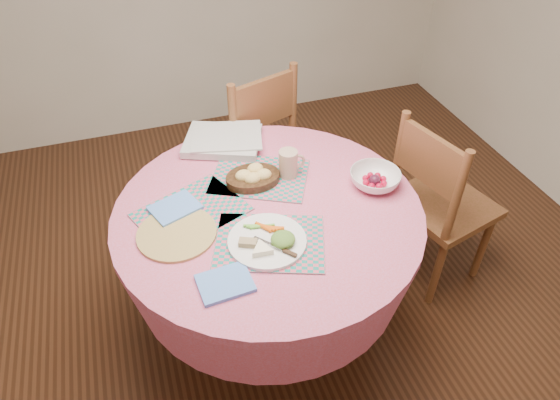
{
  "coord_description": "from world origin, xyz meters",
  "views": [
    {
      "loc": [
        -0.43,
        -1.43,
        2.06
      ],
      "look_at": [
        0.05,
        0.0,
        0.78
      ],
      "focal_mm": 32.0,
      "sensor_mm": 36.0,
      "label": 1
    }
  ],
  "objects_px": {
    "bread_bowl": "(253,176)",
    "fruit_bowl": "(375,179)",
    "wicker_trivet": "(177,233)",
    "dinner_plate": "(269,240)",
    "latte_mug": "(289,163)",
    "dining_table": "(269,243)",
    "chair_back": "(250,143)",
    "chair_right": "(438,202)"
  },
  "relations": [
    {
      "from": "bread_bowl",
      "to": "fruit_bowl",
      "type": "relative_size",
      "value": 1.09
    },
    {
      "from": "wicker_trivet",
      "to": "bread_bowl",
      "type": "bearing_deg",
      "value": 30.23
    },
    {
      "from": "dinner_plate",
      "to": "fruit_bowl",
      "type": "bearing_deg",
      "value": 20.07
    },
    {
      "from": "latte_mug",
      "to": "dining_table",
      "type": "bearing_deg",
      "value": -130.05
    },
    {
      "from": "dinner_plate",
      "to": "bread_bowl",
      "type": "bearing_deg",
      "value": 82.98
    },
    {
      "from": "dining_table",
      "to": "chair_back",
      "type": "bearing_deg",
      "value": 79.7
    },
    {
      "from": "chair_back",
      "to": "wicker_trivet",
      "type": "relative_size",
      "value": 3.27
    },
    {
      "from": "wicker_trivet",
      "to": "latte_mug",
      "type": "relative_size",
      "value": 2.51
    },
    {
      "from": "chair_right",
      "to": "bread_bowl",
      "type": "xyz_separation_m",
      "value": [
        -0.89,
        0.11,
        0.29
      ]
    },
    {
      "from": "wicker_trivet",
      "to": "bread_bowl",
      "type": "relative_size",
      "value": 1.3
    },
    {
      "from": "dining_table",
      "to": "chair_right",
      "type": "relative_size",
      "value": 1.32
    },
    {
      "from": "wicker_trivet",
      "to": "dining_table",
      "type": "bearing_deg",
      "value": 5.17
    },
    {
      "from": "latte_mug",
      "to": "fruit_bowl",
      "type": "xyz_separation_m",
      "value": [
        0.32,
        -0.18,
        -0.03
      ]
    },
    {
      "from": "dining_table",
      "to": "bread_bowl",
      "type": "distance_m",
      "value": 0.29
    },
    {
      "from": "dining_table",
      "to": "latte_mug",
      "type": "xyz_separation_m",
      "value": [
        0.15,
        0.18,
        0.26
      ]
    },
    {
      "from": "chair_right",
      "to": "dinner_plate",
      "type": "relative_size",
      "value": 3.24
    },
    {
      "from": "chair_back",
      "to": "latte_mug",
      "type": "bearing_deg",
      "value": 70.68
    },
    {
      "from": "latte_mug",
      "to": "fruit_bowl",
      "type": "relative_size",
      "value": 0.56
    },
    {
      "from": "fruit_bowl",
      "to": "bread_bowl",
      "type": "bearing_deg",
      "value": 159.81
    },
    {
      "from": "dinner_plate",
      "to": "latte_mug",
      "type": "relative_size",
      "value": 2.43
    },
    {
      "from": "bread_bowl",
      "to": "dining_table",
      "type": "bearing_deg",
      "value": -86.65
    },
    {
      "from": "wicker_trivet",
      "to": "latte_mug",
      "type": "distance_m",
      "value": 0.56
    },
    {
      "from": "dining_table",
      "to": "fruit_bowl",
      "type": "xyz_separation_m",
      "value": [
        0.47,
        0.0,
        0.23
      ]
    },
    {
      "from": "chair_right",
      "to": "latte_mug",
      "type": "bearing_deg",
      "value": 67.37
    },
    {
      "from": "fruit_bowl",
      "to": "dinner_plate",
      "type": "bearing_deg",
      "value": -159.93
    },
    {
      "from": "wicker_trivet",
      "to": "fruit_bowl",
      "type": "relative_size",
      "value": 1.42
    },
    {
      "from": "latte_mug",
      "to": "fruit_bowl",
      "type": "distance_m",
      "value": 0.37
    },
    {
      "from": "dining_table",
      "to": "dinner_plate",
      "type": "bearing_deg",
      "value": -106.2
    },
    {
      "from": "dining_table",
      "to": "dinner_plate",
      "type": "height_order",
      "value": "dinner_plate"
    },
    {
      "from": "wicker_trivet",
      "to": "fruit_bowl",
      "type": "height_order",
      "value": "fruit_bowl"
    },
    {
      "from": "dining_table",
      "to": "fruit_bowl",
      "type": "height_order",
      "value": "fruit_bowl"
    },
    {
      "from": "chair_right",
      "to": "bread_bowl",
      "type": "bearing_deg",
      "value": 68.83
    },
    {
      "from": "chair_back",
      "to": "latte_mug",
      "type": "distance_m",
      "value": 0.71
    },
    {
      "from": "dinner_plate",
      "to": "dining_table",
      "type": "bearing_deg",
      "value": 73.8
    },
    {
      "from": "wicker_trivet",
      "to": "dinner_plate",
      "type": "height_order",
      "value": "dinner_plate"
    },
    {
      "from": "latte_mug",
      "to": "chair_right",
      "type": "bearing_deg",
      "value": -8.33
    },
    {
      "from": "wicker_trivet",
      "to": "fruit_bowl",
      "type": "xyz_separation_m",
      "value": [
        0.84,
        0.03,
        0.03
      ]
    },
    {
      "from": "chair_right",
      "to": "chair_back",
      "type": "bearing_deg",
      "value": 30.05
    },
    {
      "from": "wicker_trivet",
      "to": "fruit_bowl",
      "type": "bearing_deg",
      "value": 2.31
    },
    {
      "from": "dinner_plate",
      "to": "fruit_bowl",
      "type": "xyz_separation_m",
      "value": [
        0.52,
        0.19,
        0.01
      ]
    },
    {
      "from": "bread_bowl",
      "to": "fruit_bowl",
      "type": "bearing_deg",
      "value": -20.19
    },
    {
      "from": "dining_table",
      "to": "dinner_plate",
      "type": "distance_m",
      "value": 0.29
    }
  ]
}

